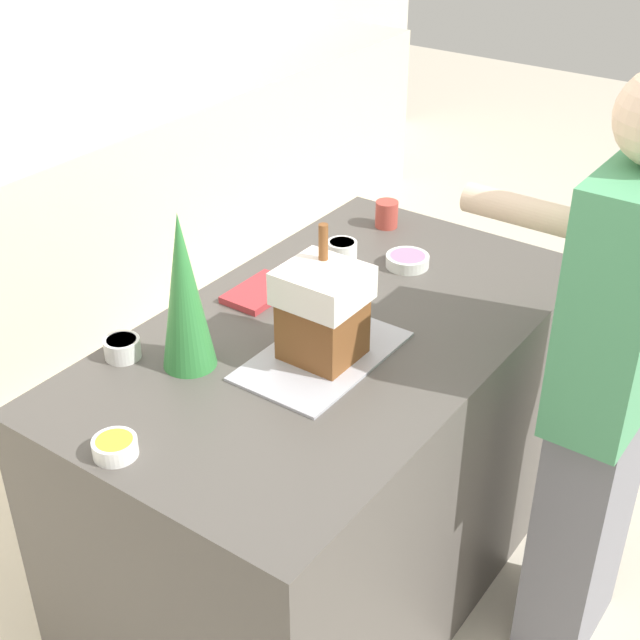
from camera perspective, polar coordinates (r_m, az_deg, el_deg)
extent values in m
plane|color=beige|center=(3.00, 0.76, -15.89)|extent=(12.00, 12.00, 0.00)
cube|color=#514C47|center=(2.68, 0.82, -9.08)|extent=(1.57, 0.88, 0.93)
cube|color=#B2B2BC|center=(2.29, 0.16, -2.31)|extent=(0.46, 0.28, 0.01)
cube|color=brown|center=(2.24, 0.17, -0.52)|extent=(0.17, 0.18, 0.16)
cube|color=white|center=(2.18, 0.17, 2.23)|extent=(0.19, 0.20, 0.09)
cylinder|color=brown|center=(2.19, 0.21, 5.01)|extent=(0.02, 0.02, 0.09)
cone|color=#33843D|center=(2.18, -8.70, 1.79)|extent=(0.14, 0.14, 0.42)
cylinder|color=silver|center=(2.33, -12.53, -1.77)|extent=(0.09, 0.09, 0.05)
cylinder|color=#4770DB|center=(2.32, -12.59, -1.36)|extent=(0.08, 0.08, 0.01)
cylinder|color=silver|center=(2.73, 5.62, 3.79)|extent=(0.13, 0.13, 0.04)
cylinder|color=pink|center=(2.72, 5.63, 4.05)|extent=(0.11, 0.11, 0.01)
cylinder|color=white|center=(2.76, 1.41, 4.52)|extent=(0.09, 0.09, 0.05)
cylinder|color=yellow|center=(2.75, 1.42, 4.89)|extent=(0.08, 0.08, 0.01)
cylinder|color=white|center=(2.01, -12.98, -7.95)|extent=(0.10, 0.10, 0.04)
cylinder|color=yellow|center=(2.01, -13.03, -7.61)|extent=(0.08, 0.08, 0.01)
cylinder|color=white|center=(2.61, 0.69, 2.83)|extent=(0.09, 0.09, 0.05)
cylinder|color=#4770DB|center=(2.60, 0.69, 3.21)|extent=(0.08, 0.08, 0.01)
cube|color=#B23338|center=(2.56, -3.86, 1.80)|extent=(0.21, 0.13, 0.02)
cylinder|color=#B24238|center=(2.96, 4.29, 6.77)|extent=(0.07, 0.07, 0.09)
cube|color=slate|center=(2.67, 16.42, -12.37)|extent=(0.34, 0.19, 0.82)
cube|color=#4C9966|center=(2.25, 19.17, 1.49)|extent=(0.45, 0.20, 0.65)
cylinder|color=beige|center=(2.24, 14.45, 6.35)|extent=(0.08, 0.45, 0.08)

